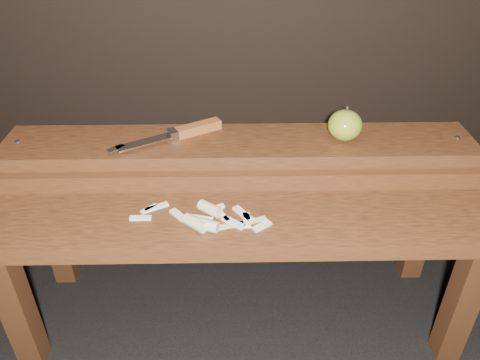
{
  "coord_description": "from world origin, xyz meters",
  "views": [
    {
      "loc": [
        -0.02,
        -0.88,
        1.07
      ],
      "look_at": [
        0.0,
        0.06,
        0.45
      ],
      "focal_mm": 35.0,
      "sensor_mm": 36.0,
      "label": 1
    }
  ],
  "objects_px": {
    "bench_front_tier": "(241,244)",
    "knife": "(185,132)",
    "bench_rear_tier": "(239,169)",
    "apple": "(345,125)"
  },
  "relations": [
    {
      "from": "bench_front_tier",
      "to": "knife",
      "type": "relative_size",
      "value": 4.36
    },
    {
      "from": "bench_rear_tier",
      "to": "apple",
      "type": "distance_m",
      "value": 0.29
    },
    {
      "from": "bench_front_tier",
      "to": "bench_rear_tier",
      "type": "distance_m",
      "value": 0.23
    },
    {
      "from": "bench_front_tier",
      "to": "knife",
      "type": "bearing_deg",
      "value": 118.89
    },
    {
      "from": "apple",
      "to": "bench_front_tier",
      "type": "bearing_deg",
      "value": -138.95
    },
    {
      "from": "knife",
      "to": "apple",
      "type": "bearing_deg",
      "value": -3.17
    },
    {
      "from": "bench_front_tier",
      "to": "bench_rear_tier",
      "type": "height_order",
      "value": "bench_rear_tier"
    },
    {
      "from": "bench_front_tier",
      "to": "apple",
      "type": "xyz_separation_m",
      "value": [
        0.27,
        0.23,
        0.19
      ]
    },
    {
      "from": "bench_front_tier",
      "to": "knife",
      "type": "xyz_separation_m",
      "value": [
        -0.14,
        0.25,
        0.16
      ]
    },
    {
      "from": "apple",
      "to": "bench_rear_tier",
      "type": "bearing_deg",
      "value": -179.07
    }
  ]
}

